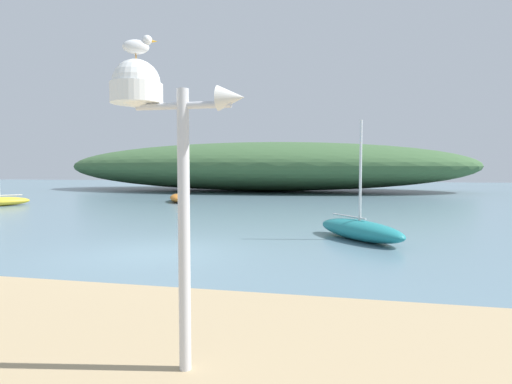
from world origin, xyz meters
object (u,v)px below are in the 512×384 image
object	(u,v)px
sailboat_far_right	(0,201)
sailboat_off_point	(179,197)
sailboat_east_reach	(360,230)
mast_structure	(152,114)
seagull_on_radar	(138,45)

from	to	relation	value
sailboat_far_right	sailboat_off_point	bearing A→B (deg)	28.75
sailboat_east_reach	mast_structure	bearing A→B (deg)	-104.05
sailboat_far_right	sailboat_east_reach	bearing A→B (deg)	-20.29
seagull_on_radar	sailboat_east_reach	distance (m)	10.24
sailboat_far_right	sailboat_off_point	size ratio (longest dim) A/B	0.76
mast_structure	sailboat_east_reach	xyz separation A→B (m)	(2.36, 9.42, -2.46)
seagull_on_radar	sailboat_off_point	size ratio (longest dim) A/B	0.08
seagull_on_radar	sailboat_far_right	distance (m)	24.80
seagull_on_radar	sailboat_east_reach	world-z (taller)	sailboat_east_reach
sailboat_off_point	seagull_on_radar	bearing A→B (deg)	-68.41
mast_structure	seagull_on_radar	world-z (taller)	seagull_on_radar
mast_structure	sailboat_east_reach	bearing A→B (deg)	75.95
sailboat_east_reach	sailboat_far_right	xyz separation A→B (m)	(-20.35, 7.52, -0.04)
mast_structure	sailboat_east_reach	world-z (taller)	sailboat_east_reach
sailboat_far_right	mast_structure	bearing A→B (deg)	-43.29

